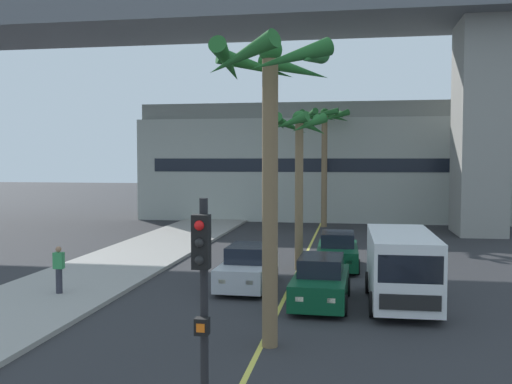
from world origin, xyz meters
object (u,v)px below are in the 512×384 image
Objects in this scene: car_queue_second at (321,282)px; pedestrian_near_crosswalk at (59,269)px; palm_tree_far_median at (300,143)px; delivery_van at (401,266)px; traffic_light_median_near at (203,303)px; car_queue_third at (248,268)px; palm_tree_near_median at (325,131)px; car_queue_front at (338,252)px; palm_tree_mid_median at (270,104)px.

pedestrian_near_crosswalk reaches higher than car_queue_second.
pedestrian_near_crosswalk is at bearing -140.28° from palm_tree_far_median.
delivery_van is 1.26× the size of traffic_light_median_near.
pedestrian_near_crosswalk is (-7.83, 10.42, -1.72)m from traffic_light_median_near.
delivery_van is at bearing 4.24° from pedestrian_near_crosswalk.
car_queue_third is at bearing 161.84° from delivery_van.
palm_tree_near_median is 24.37m from pedestrian_near_crosswalk.
palm_tree_far_median reaches higher than pedestrian_near_crosswalk.
palm_tree_near_median is (-1.33, 15.35, 5.98)m from car_queue_front.
palm_tree_near_median is 16.00m from palm_tree_far_median.
pedestrian_near_crosswalk reaches higher than car_queue_third.
pedestrian_near_crosswalk is (-7.96, -22.32, -5.71)m from palm_tree_near_median.
pedestrian_near_crosswalk is at bearing -175.76° from delivery_van.
palm_tree_mid_median is (1.77, -6.58, 5.39)m from car_queue_third.
palm_tree_mid_median reaches higher than car_queue_third.
palm_tree_far_median is (-0.16, 16.79, 2.70)m from traffic_light_median_near.
palm_tree_far_median is at bearing 124.68° from delivery_van.
palm_tree_near_median reaches higher than pedestrian_near_crosswalk.
traffic_light_median_near is 0.54× the size of palm_tree_mid_median.
car_queue_second is 11.25m from traffic_light_median_near.
car_queue_second is at bearing -87.51° from palm_tree_near_median.
palm_tree_near_median is at bearing 89.80° from palm_tree_mid_median.
car_queue_third is 6.21m from palm_tree_far_median.
traffic_light_median_near is 0.51× the size of palm_tree_near_median.
car_queue_front is at bearing 36.83° from pedestrian_near_crosswalk.
pedestrian_near_crosswalk is at bearing 126.92° from traffic_light_median_near.
car_queue_front is 16.53m from palm_tree_near_median.
car_queue_second is 3.46m from car_queue_third.
traffic_light_median_near is at bearing -82.46° from car_queue_third.
delivery_van reaches higher than pedestrian_near_crosswalk.
palm_tree_mid_median is 1.14× the size of palm_tree_far_median.
car_queue_third is at bearing -126.30° from car_queue_front.
car_queue_third is at bearing -95.39° from palm_tree_near_median.
palm_tree_far_median is at bearing 67.33° from car_queue_third.
palm_tree_mid_median reaches higher than traffic_light_median_near.
pedestrian_near_crosswalk is at bearing -176.15° from car_queue_second.
traffic_light_median_near is at bearing -90.37° from palm_tree_mid_median.
car_queue_third is at bearing -112.67° from palm_tree_far_median.
delivery_van is 22.42m from palm_tree_near_median.
car_queue_front is at bearing 53.70° from car_queue_third.
car_queue_second and car_queue_third have the same top height.
car_queue_front is 12.26m from palm_tree_mid_median.
traffic_light_median_near is 13.15m from pedestrian_near_crosswalk.
traffic_light_median_near is at bearing -94.82° from car_queue_front.
palm_tree_mid_median is (-0.09, -26.27, -0.59)m from palm_tree_near_median.
palm_tree_near_median is 1.07× the size of palm_tree_mid_median.
palm_tree_far_median is 10.91m from pedestrian_near_crosswalk.
palm_tree_mid_median reaches higher than car_queue_front.
palm_tree_far_median is at bearing 102.08° from car_queue_second.
car_queue_third is at bearing 23.22° from pedestrian_near_crosswalk.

